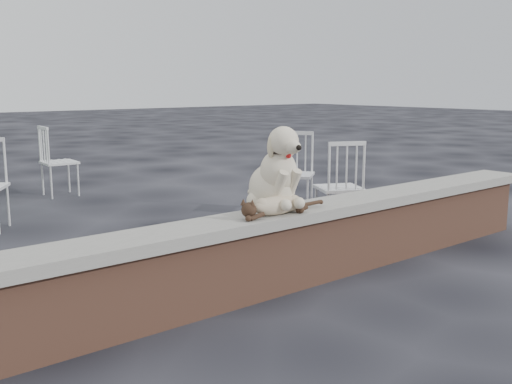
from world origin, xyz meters
TOP-DOWN VIEW (x-y plane):
  - ground at (0.00, 0.00)m, footprint 60.00×60.00m
  - brick_wall at (0.00, 0.00)m, footprint 6.00×0.30m
  - capstone at (0.00, 0.00)m, footprint 6.20×0.40m
  - dog at (-0.01, 0.08)m, footprint 0.44×0.57m
  - cat at (-0.09, -0.07)m, footprint 0.92×0.27m
  - chair_d at (1.85, 1.84)m, footprint 0.79×0.79m
  - chair_e at (0.15, 4.64)m, footprint 0.58×0.58m
  - chair_c at (1.59, 0.90)m, footprint 0.75×0.75m

SIDE VIEW (x-z plane):
  - ground at x=0.00m, z-range 0.00..0.00m
  - brick_wall at x=0.00m, z-range 0.00..0.50m
  - chair_d at x=1.85m, z-range 0.00..0.94m
  - chair_e at x=0.15m, z-range 0.00..0.94m
  - chair_c at x=1.59m, z-range 0.00..0.94m
  - capstone at x=0.00m, z-range 0.50..0.58m
  - cat at x=-0.09m, z-range 0.58..0.74m
  - dog at x=-0.01m, z-range 0.58..1.21m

